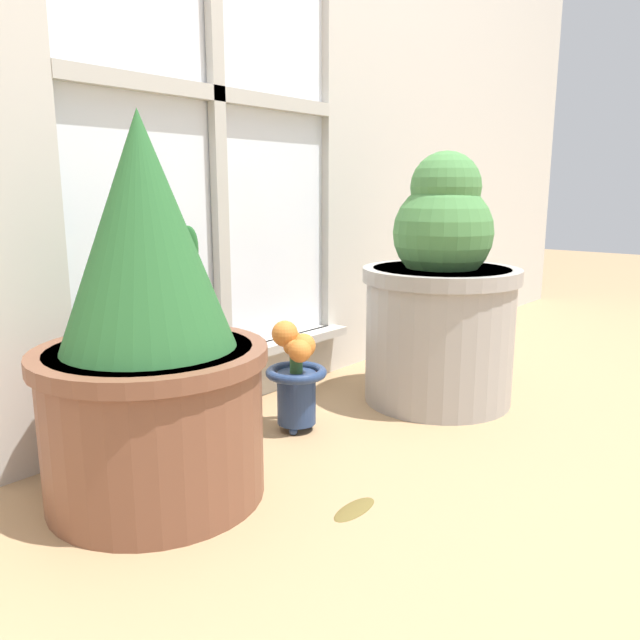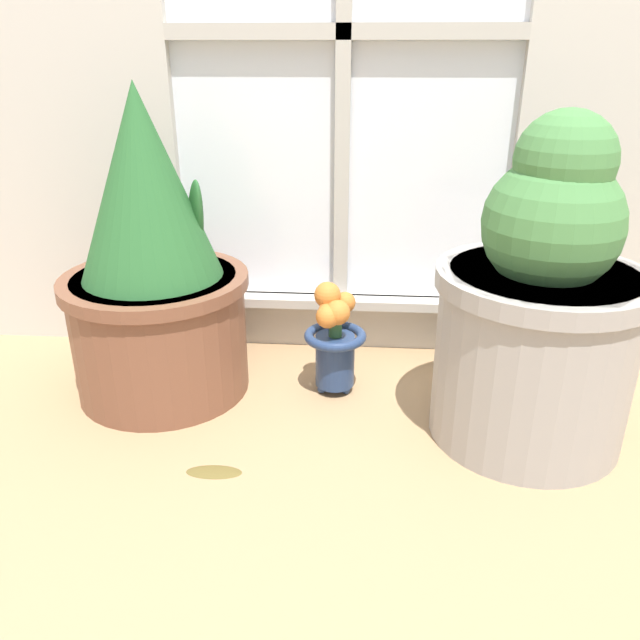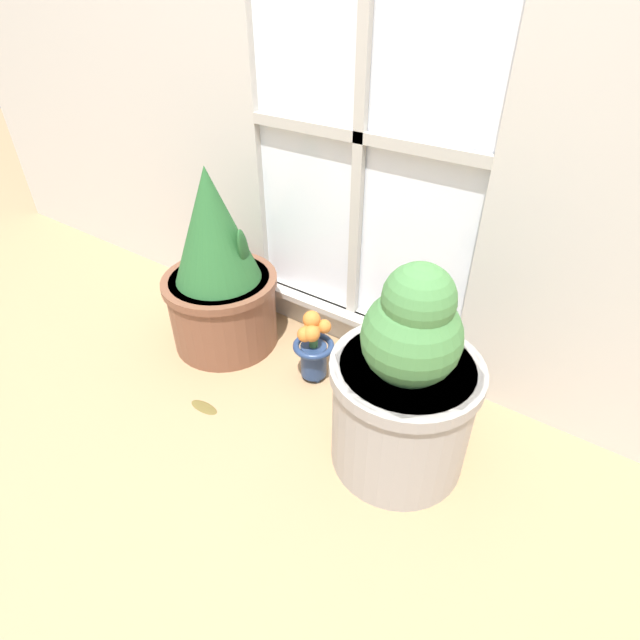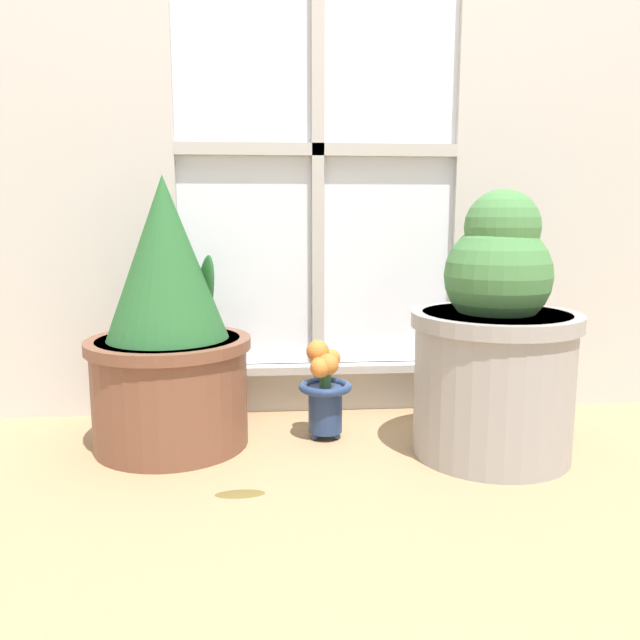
# 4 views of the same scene
# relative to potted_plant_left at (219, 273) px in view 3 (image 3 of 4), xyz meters

# --- Properties ---
(ground_plane) EXTENTS (10.00, 10.00, 0.00)m
(ground_plane) POSITION_rel_potted_plant_left_xyz_m (0.41, -0.36, -0.31)
(ground_plane) COLOR tan
(potted_plant_left) EXTENTS (0.42, 0.42, 0.70)m
(potted_plant_left) POSITION_rel_potted_plant_left_xyz_m (0.00, 0.00, 0.00)
(potted_plant_left) COLOR brown
(potted_plant_left) RESTS_ON ground_plane
(potted_plant_right) EXTENTS (0.42, 0.42, 0.67)m
(potted_plant_right) POSITION_rel_potted_plant_left_xyz_m (0.82, -0.13, -0.03)
(potted_plant_right) COLOR #9E9993
(potted_plant_right) RESTS_ON ground_plane
(flower_vase) EXTENTS (0.15, 0.15, 0.27)m
(flower_vase) POSITION_rel_potted_plant_left_xyz_m (0.41, 0.02, -0.16)
(flower_vase) COLOR navy
(flower_vase) RESTS_ON ground_plane
(fallen_leaf) EXTENTS (0.11, 0.05, 0.01)m
(fallen_leaf) POSITION_rel_potted_plant_left_xyz_m (0.19, -0.32, -0.30)
(fallen_leaf) COLOR brown
(fallen_leaf) RESTS_ON ground_plane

